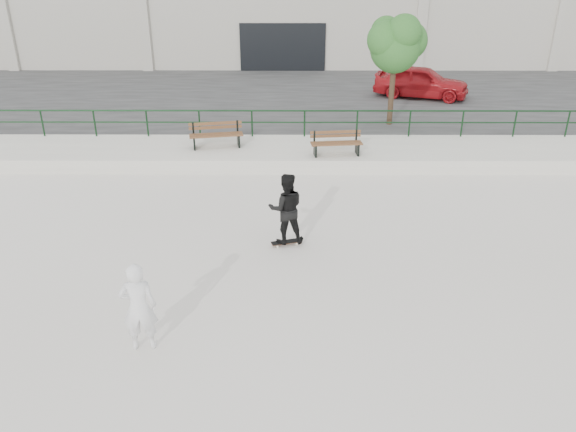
{
  "coord_description": "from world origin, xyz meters",
  "views": [
    {
      "loc": [
        0.46,
        -9.99,
        6.93
      ],
      "look_at": [
        0.41,
        2.0,
        1.27
      ],
      "focal_mm": 35.0,
      "sensor_mm": 36.0,
      "label": 1
    }
  ],
  "objects_px": {
    "bench_left": "(216,135)",
    "skateboard": "(286,242)",
    "tree": "(396,42)",
    "bench_right": "(336,143)",
    "seated_skater": "(139,307)",
    "standing_skater": "(286,209)",
    "red_car": "(421,82)"
  },
  "relations": [
    {
      "from": "red_car",
      "to": "skateboard",
      "type": "height_order",
      "value": "red_car"
    },
    {
      "from": "skateboard",
      "to": "standing_skater",
      "type": "height_order",
      "value": "standing_skater"
    },
    {
      "from": "bench_left",
      "to": "skateboard",
      "type": "xyz_separation_m",
      "value": [
        2.58,
        -6.61,
        -0.86
      ]
    },
    {
      "from": "tree",
      "to": "standing_skater",
      "type": "relative_size",
      "value": 2.32
    },
    {
      "from": "bench_right",
      "to": "tree",
      "type": "distance_m",
      "value": 5.42
    },
    {
      "from": "bench_left",
      "to": "tree",
      "type": "distance_m",
      "value": 7.94
    },
    {
      "from": "bench_left",
      "to": "tree",
      "type": "relative_size",
      "value": 0.46
    },
    {
      "from": "standing_skater",
      "to": "seated_skater",
      "type": "xyz_separation_m",
      "value": [
        -2.72,
        -4.21,
        -0.11
      ]
    },
    {
      "from": "skateboard",
      "to": "seated_skater",
      "type": "bearing_deg",
      "value": -139.83
    },
    {
      "from": "bench_right",
      "to": "standing_skater",
      "type": "bearing_deg",
      "value": -112.24
    },
    {
      "from": "bench_right",
      "to": "red_car",
      "type": "height_order",
      "value": "red_car"
    },
    {
      "from": "bench_left",
      "to": "skateboard",
      "type": "height_order",
      "value": "bench_left"
    },
    {
      "from": "seated_skater",
      "to": "red_car",
      "type": "bearing_deg",
      "value": -124.57
    },
    {
      "from": "tree",
      "to": "seated_skater",
      "type": "relative_size",
      "value": 2.35
    },
    {
      "from": "seated_skater",
      "to": "bench_right",
      "type": "bearing_deg",
      "value": -122.2
    },
    {
      "from": "tree",
      "to": "standing_skater",
      "type": "xyz_separation_m",
      "value": [
        -4.21,
        -9.61,
        -2.73
      ]
    },
    {
      "from": "bench_right",
      "to": "seated_skater",
      "type": "bearing_deg",
      "value": -119.75
    },
    {
      "from": "red_car",
      "to": "seated_skater",
      "type": "bearing_deg",
      "value": 172.77
    },
    {
      "from": "bench_left",
      "to": "standing_skater",
      "type": "relative_size",
      "value": 1.05
    },
    {
      "from": "tree",
      "to": "skateboard",
      "type": "distance_m",
      "value": 11.12
    },
    {
      "from": "standing_skater",
      "to": "seated_skater",
      "type": "distance_m",
      "value": 5.01
    },
    {
      "from": "bench_left",
      "to": "standing_skater",
      "type": "distance_m",
      "value": 7.1
    },
    {
      "from": "red_car",
      "to": "seated_skater",
      "type": "distance_m",
      "value": 20.61
    },
    {
      "from": "red_car",
      "to": "seated_skater",
      "type": "relative_size",
      "value": 2.41
    },
    {
      "from": "tree",
      "to": "standing_skater",
      "type": "height_order",
      "value": "tree"
    },
    {
      "from": "tree",
      "to": "skateboard",
      "type": "bearing_deg",
      "value": -113.64
    },
    {
      "from": "red_car",
      "to": "skateboard",
      "type": "distance_m",
      "value": 15.68
    },
    {
      "from": "tree",
      "to": "seated_skater",
      "type": "xyz_separation_m",
      "value": [
        -6.93,
        -13.82,
        -2.84
      ]
    },
    {
      "from": "tree",
      "to": "skateboard",
      "type": "xyz_separation_m",
      "value": [
        -4.21,
        -9.61,
        -3.69
      ]
    },
    {
      "from": "bench_left",
      "to": "skateboard",
      "type": "relative_size",
      "value": 2.46
    },
    {
      "from": "bench_right",
      "to": "red_car",
      "type": "bearing_deg",
      "value": 55.23
    },
    {
      "from": "bench_left",
      "to": "tree",
      "type": "height_order",
      "value": "tree"
    }
  ]
}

